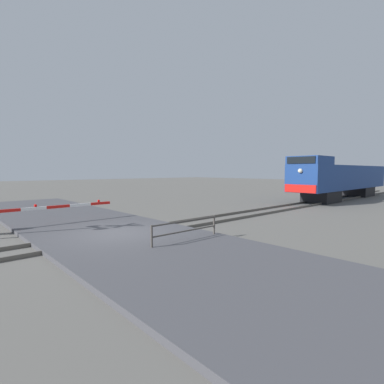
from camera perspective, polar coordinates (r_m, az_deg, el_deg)
ground_plane at (r=12.90m, az=-14.50°, el=-8.57°), size 160.00×160.00×0.00m
rail_track_left at (r=13.51m, az=-15.94°, el=-7.69°), size 0.08×80.00×0.15m
rail_track_right at (r=12.27m, az=-12.93°, el=-8.85°), size 0.08×80.00×0.15m
road_surface at (r=12.88m, az=-14.51°, el=-8.20°), size 36.00×6.37×0.17m
locomotive at (r=32.24m, az=27.46°, el=2.39°), size 2.76×17.65×4.01m
crossing_gate at (r=15.67m, az=-32.30°, el=-3.98°), size 0.36×6.33×1.22m
guard_railing at (r=11.11m, az=-1.22°, el=-7.17°), size 0.08×3.23×0.95m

